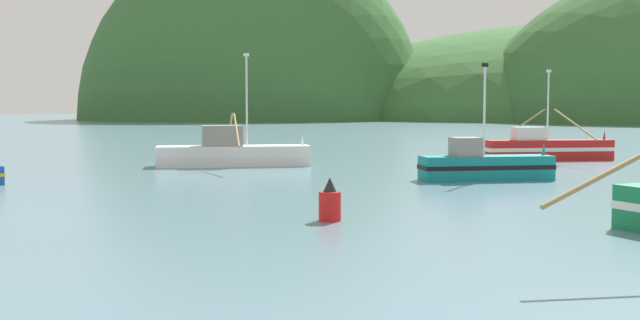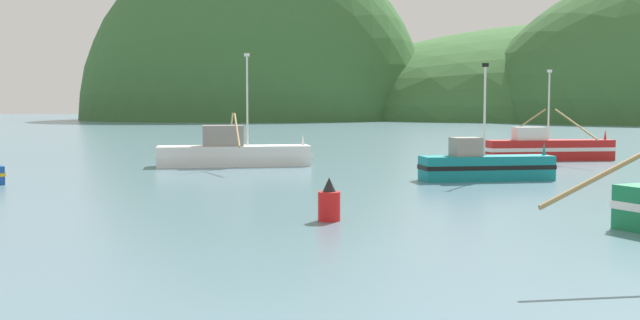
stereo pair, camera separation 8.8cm
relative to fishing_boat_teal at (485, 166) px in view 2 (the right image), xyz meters
The scene contains 6 objects.
hill_far_center 158.57m from the fishing_boat_teal, 92.68° to the left, with size 88.80×71.04×94.93m, color #386633.
hill_mid_left 200.76m from the fishing_boat_teal, 60.47° to the left, with size 191.83×153.47×55.44m, color #386633.
fishing_boat_teal is the anchor object (origin of this frame).
fishing_boat_white 17.06m from the fishing_boat_teal, 140.97° to the left, with size 10.02×13.01×7.28m.
fishing_boat_red 15.95m from the fishing_boat_teal, 55.33° to the left, with size 9.33×13.53×6.44m.
channel_buoy 16.21m from the fishing_boat_teal, 127.51° to the right, with size 0.78×0.78×1.51m.
Camera 2 is at (-4.47, -7.88, 4.04)m, focal length 42.61 mm.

